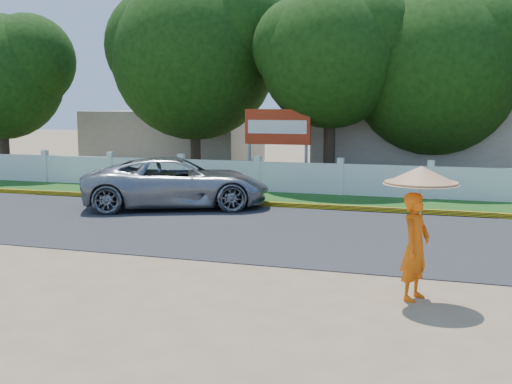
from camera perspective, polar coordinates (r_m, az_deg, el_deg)
ground at (r=11.69m, az=-3.12°, el=-7.58°), size 120.00×120.00×0.00m
road at (r=15.85m, az=2.86°, el=-3.48°), size 60.00×7.00×0.02m
grass_verge at (r=20.89m, az=6.72°, el=-0.79°), size 60.00×3.50×0.03m
curb at (r=19.23m, az=5.70°, el=-1.31°), size 40.00×0.18×0.16m
fence at (r=22.23m, az=7.51°, el=1.09°), size 40.00×0.10×1.10m
building_near at (r=28.55m, az=16.10°, el=4.42°), size 10.00×6.00×3.20m
building_far at (r=32.75m, az=-7.26°, el=4.69°), size 8.00×5.00×2.80m
vehicle at (r=19.51m, az=-7.07°, el=0.84°), size 6.12×4.64×1.54m
monk_with_parasol at (r=10.40m, az=14.22°, el=-1.84°), size 1.18×1.18×2.15m
billboard at (r=23.78m, az=1.91°, el=5.43°), size 2.50×0.13×2.95m
tree_row at (r=25.22m, az=11.01°, el=11.77°), size 37.11×8.18×9.05m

